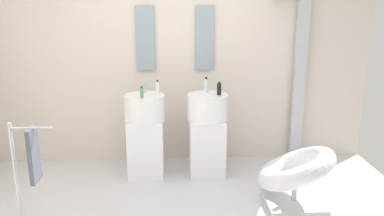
{
  "coord_description": "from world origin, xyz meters",
  "views": [
    {
      "loc": [
        -0.04,
        -3.23,
        1.97
      ],
      "look_at": [
        0.15,
        0.55,
        0.95
      ],
      "focal_mm": 37.4,
      "sensor_mm": 36.0,
      "label": 1
    }
  ],
  "objects": [
    {
      "name": "soap_bottle_green",
      "position": [
        -0.37,
        0.98,
        1.01
      ],
      "size": [
        0.04,
        0.04,
        0.13
      ],
      "color": "#59996B",
      "rests_on": "pedestal_sink_left"
    },
    {
      "name": "lounge_chair",
      "position": [
        1.15,
        0.3,
        0.35
      ],
      "size": [
        1.06,
        1.06,
        0.65
      ],
      "color": "#B7BABF",
      "rests_on": "ground_plane"
    },
    {
      "name": "towel_rack",
      "position": [
        -1.3,
        0.14,
        0.63
      ],
      "size": [
        0.37,
        0.22,
        0.95
      ],
      "color": "#B7BABF",
      "rests_on": "ground_plane"
    },
    {
      "name": "pedestal_sink_right",
      "position": [
        0.35,
        1.12,
        0.5
      ],
      "size": [
        0.45,
        0.45,
        1.05
      ],
      "color": "white",
      "rests_on": "ground_plane"
    },
    {
      "name": "vanity_mirror_right",
      "position": [
        0.35,
        1.58,
        1.53
      ],
      "size": [
        0.22,
        0.03,
        0.76
      ],
      "primitive_type": "cube",
      "color": "#8C9EA8"
    },
    {
      "name": "vanity_mirror_left",
      "position": [
        -0.35,
        1.58,
        1.53
      ],
      "size": [
        0.22,
        0.03,
        0.76
      ],
      "primitive_type": "cube",
      "color": "#8C9EA8"
    },
    {
      "name": "soap_bottle_white",
      "position": [
        -0.2,
        1.11,
        1.03
      ],
      "size": [
        0.04,
        0.04,
        0.17
      ],
      "color": "white",
      "rests_on": "pedestal_sink_left"
    },
    {
      "name": "soap_bottle_black",
      "position": [
        0.48,
        1.08,
        1.02
      ],
      "size": [
        0.05,
        0.05,
        0.15
      ],
      "color": "black",
      "rests_on": "pedestal_sink_right"
    },
    {
      "name": "shower_column",
      "position": [
        1.5,
        1.53,
        1.08
      ],
      "size": [
        0.49,
        0.24,
        2.05
      ],
      "color": "#B7BABF",
      "rests_on": "ground_plane"
    },
    {
      "name": "pedestal_sink_left",
      "position": [
        -0.35,
        1.12,
        0.5
      ],
      "size": [
        0.45,
        0.45,
        1.05
      ],
      "color": "white",
      "rests_on": "ground_plane"
    },
    {
      "name": "rear_partition",
      "position": [
        0.0,
        1.65,
        1.3
      ],
      "size": [
        4.8,
        0.1,
        2.6
      ],
      "primitive_type": "cube",
      "color": "beige",
      "rests_on": "ground_plane"
    },
    {
      "name": "soap_bottle_clear",
      "position": [
        0.35,
        1.23,
        1.03
      ],
      "size": [
        0.05,
        0.05,
        0.17
      ],
      "color": "silver",
      "rests_on": "pedestal_sink_right"
    }
  ]
}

